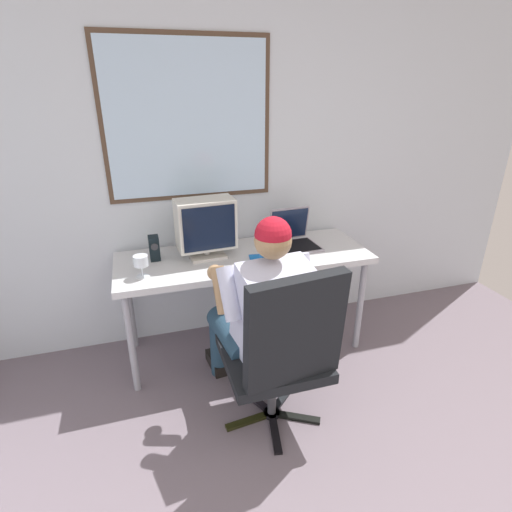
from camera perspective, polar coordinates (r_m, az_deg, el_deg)
wall_rear at (r=2.98m, az=-0.05°, el=13.38°), size 4.56×0.08×2.60m
desk at (r=2.78m, az=-1.66°, el=-1.04°), size 1.71×0.62×0.75m
office_chair at (r=2.15m, az=3.88°, el=-12.84°), size 0.58×0.59×1.03m
person_seated at (r=2.33m, az=0.80°, el=-7.62°), size 0.56×0.84×1.23m
crt_monitor at (r=2.67m, az=-7.12°, el=4.37°), size 0.39×0.23×0.40m
laptop at (r=2.91m, az=5.25°, el=2.83°), size 0.32×0.32×0.26m
wine_glass at (r=2.51m, az=-15.91°, el=-0.82°), size 0.09×0.09×0.14m
desk_speaker at (r=2.73m, az=-14.14°, el=1.10°), size 0.07×0.09×0.16m
cd_case at (r=2.69m, az=0.63°, el=-0.33°), size 0.16×0.15×0.01m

